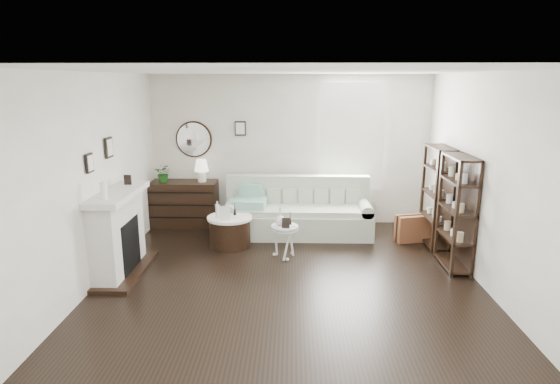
{
  "coord_description": "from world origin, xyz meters",
  "views": [
    {
      "loc": [
        0.04,
        -5.67,
        2.6
      ],
      "look_at": [
        -0.14,
        0.8,
        1.04
      ],
      "focal_mm": 30.0,
      "sensor_mm": 36.0,
      "label": 1
    }
  ],
  "objects_px": {
    "pedestal_table": "(285,228)",
    "dresser": "(183,204)",
    "sofa": "(297,215)",
    "drum_table": "(230,231)"
  },
  "relations": [
    {
      "from": "pedestal_table",
      "to": "dresser",
      "type": "bearing_deg",
      "value": 140.51
    },
    {
      "from": "sofa",
      "to": "dresser",
      "type": "relative_size",
      "value": 2.03
    },
    {
      "from": "sofa",
      "to": "dresser",
      "type": "height_order",
      "value": "sofa"
    },
    {
      "from": "dresser",
      "to": "sofa",
      "type": "bearing_deg",
      "value": -10.74
    },
    {
      "from": "dresser",
      "to": "drum_table",
      "type": "relative_size",
      "value": 1.74
    },
    {
      "from": "dresser",
      "to": "drum_table",
      "type": "xyz_separation_m",
      "value": [
        0.99,
        -1.07,
        -0.16
      ]
    },
    {
      "from": "drum_table",
      "to": "pedestal_table",
      "type": "distance_m",
      "value": 1.02
    },
    {
      "from": "sofa",
      "to": "drum_table",
      "type": "height_order",
      "value": "sofa"
    },
    {
      "from": "sofa",
      "to": "pedestal_table",
      "type": "bearing_deg",
      "value": -100.01
    },
    {
      "from": "sofa",
      "to": "dresser",
      "type": "bearing_deg",
      "value": 169.26
    }
  ]
}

